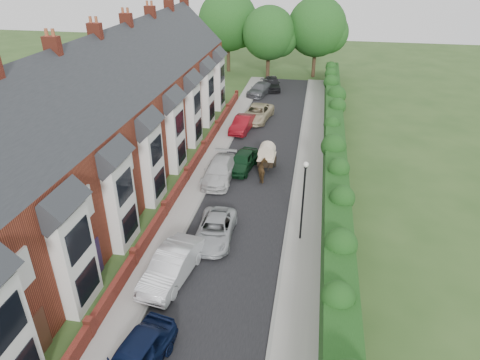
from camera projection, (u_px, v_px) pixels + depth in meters
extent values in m
plane|color=#2D4C1E|center=(231.00, 277.00, 22.61)|extent=(140.00, 140.00, 0.00)
cube|color=black|center=(253.00, 180.00, 32.22)|extent=(6.00, 58.00, 0.02)
cube|color=#999691|center=(308.00, 184.00, 31.55)|extent=(2.20, 58.00, 0.12)
cube|color=#999691|center=(204.00, 175.00, 32.80)|extent=(1.70, 58.00, 0.12)
cube|color=gray|center=(294.00, 182.00, 31.71)|extent=(0.18, 58.00, 0.13)
cube|color=gray|center=(214.00, 176.00, 32.67)|extent=(0.18, 58.00, 0.13)
cube|color=#143A12|center=(334.00, 171.00, 30.70)|extent=(1.50, 58.00, 2.50)
cube|color=brown|center=(111.00, 135.00, 31.47)|extent=(8.00, 40.00, 6.50)
cube|color=#26292D|center=(104.00, 92.00, 29.93)|extent=(8.00, 40.20, 8.00)
cube|color=silver|center=(5.00, 348.00, 15.41)|extent=(0.70, 2.40, 5.20)
cube|color=black|center=(6.00, 325.00, 14.78)|extent=(0.06, 1.80, 1.60)
cube|color=#3F2D2D|center=(41.00, 332.00, 18.01)|extent=(0.08, 0.90, 2.10)
cube|color=silver|center=(20.00, 272.00, 16.33)|extent=(0.12, 1.20, 1.60)
cube|color=silver|center=(76.00, 261.00, 19.74)|extent=(0.70, 2.40, 5.20)
cube|color=black|center=(88.00, 282.00, 20.25)|extent=(0.06, 1.80, 1.60)
cube|color=black|center=(79.00, 240.00, 19.11)|extent=(0.06, 1.80, 1.60)
cube|color=#26292D|center=(60.00, 205.00, 18.34)|extent=(1.70, 2.60, 1.70)
cube|color=#3F2D2D|center=(97.00, 258.00, 22.34)|extent=(0.08, 0.90, 2.10)
cube|color=silver|center=(85.00, 205.00, 20.67)|extent=(0.12, 1.20, 1.60)
cube|color=silver|center=(122.00, 205.00, 24.07)|extent=(0.70, 2.40, 5.20)
cube|color=black|center=(130.00, 223.00, 24.58)|extent=(0.06, 1.80, 1.60)
cube|color=black|center=(125.00, 187.00, 23.45)|extent=(0.06, 1.80, 1.60)
cube|color=#26292D|center=(111.00, 156.00, 22.68)|extent=(1.70, 2.60, 1.70)
cube|color=#3F2D2D|center=(134.00, 208.00, 26.68)|extent=(0.08, 0.90, 2.10)
cube|color=silver|center=(127.00, 161.00, 25.00)|extent=(0.12, 1.20, 1.60)
cube|color=silver|center=(153.00, 166.00, 28.41)|extent=(0.70, 2.40, 5.20)
cube|color=black|center=(160.00, 182.00, 28.92)|extent=(0.06, 1.80, 1.60)
cube|color=black|center=(157.00, 150.00, 27.78)|extent=(0.06, 1.80, 1.60)
cube|color=#26292D|center=(146.00, 123.00, 27.01)|extent=(1.70, 2.60, 1.70)
cube|color=#3F2D2D|center=(161.00, 172.00, 31.01)|extent=(0.08, 0.90, 2.10)
cube|color=silver|center=(157.00, 130.00, 29.33)|extent=(0.12, 1.20, 1.60)
cube|color=silver|center=(176.00, 138.00, 32.74)|extent=(0.70, 2.40, 5.20)
cube|color=black|center=(182.00, 152.00, 33.25)|extent=(0.06, 1.80, 1.60)
cube|color=black|center=(180.00, 123.00, 32.11)|extent=(0.06, 1.80, 1.60)
cube|color=#26292D|center=(171.00, 100.00, 31.34)|extent=(1.70, 2.60, 1.70)
cube|color=#3F2D2D|center=(182.00, 145.00, 35.34)|extent=(0.08, 0.90, 2.10)
cube|color=silver|center=(179.00, 107.00, 33.67)|extent=(0.12, 1.20, 1.60)
cube|color=silver|center=(194.00, 116.00, 37.07)|extent=(0.70, 2.40, 5.20)
cube|color=black|center=(199.00, 129.00, 37.58)|extent=(0.06, 1.80, 1.60)
cube|color=black|center=(197.00, 103.00, 36.45)|extent=(0.06, 1.80, 1.60)
cube|color=#26292D|center=(190.00, 81.00, 35.68)|extent=(1.70, 2.60, 1.70)
cube|color=#3F2D2D|center=(198.00, 124.00, 39.68)|extent=(0.08, 0.90, 2.10)
cube|color=silver|center=(196.00, 89.00, 38.00)|extent=(0.12, 1.20, 1.60)
cube|color=silver|center=(208.00, 98.00, 41.41)|extent=(0.70, 2.40, 5.20)
cube|color=black|center=(212.00, 111.00, 41.92)|extent=(0.06, 1.80, 1.60)
cube|color=black|center=(211.00, 86.00, 40.78)|extent=(0.06, 1.80, 1.60)
cube|color=#26292D|center=(205.00, 67.00, 40.01)|extent=(1.70, 2.60, 1.70)
cube|color=#3F2D2D|center=(211.00, 107.00, 44.01)|extent=(0.08, 0.90, 2.10)
cube|color=silver|center=(209.00, 75.00, 42.33)|extent=(0.12, 1.20, 1.60)
cube|color=silver|center=(219.00, 84.00, 45.74)|extent=(0.70, 2.40, 5.20)
cube|color=black|center=(223.00, 96.00, 46.25)|extent=(0.06, 1.80, 1.60)
cube|color=black|center=(222.00, 73.00, 45.11)|extent=(0.06, 1.80, 1.60)
cube|color=#26292D|center=(217.00, 56.00, 44.34)|extent=(1.70, 2.60, 1.70)
cube|color=#3F2D2D|center=(221.00, 93.00, 48.34)|extent=(0.08, 0.90, 2.10)
cube|color=silver|center=(220.00, 63.00, 46.67)|extent=(0.12, 1.20, 1.60)
cube|color=maroon|center=(53.00, 51.00, 23.80)|extent=(0.90, 0.50, 1.60)
cylinder|color=brown|center=(46.00, 33.00, 23.38)|extent=(0.20, 0.20, 0.50)
cylinder|color=brown|center=(53.00, 33.00, 23.32)|extent=(0.20, 0.20, 0.50)
cube|color=maroon|center=(96.00, 36.00, 28.13)|extent=(0.90, 0.50, 1.60)
cylinder|color=brown|center=(90.00, 20.00, 27.72)|extent=(0.20, 0.20, 0.50)
cylinder|color=brown|center=(96.00, 20.00, 27.65)|extent=(0.20, 0.20, 0.50)
cube|color=maroon|center=(127.00, 24.00, 32.47)|extent=(0.90, 0.50, 1.60)
cylinder|color=brown|center=(123.00, 11.00, 32.05)|extent=(0.20, 0.20, 0.50)
cylinder|color=brown|center=(128.00, 11.00, 31.99)|extent=(0.20, 0.20, 0.50)
cube|color=maroon|center=(150.00, 16.00, 36.80)|extent=(0.90, 0.50, 1.60)
cylinder|color=brown|center=(147.00, 4.00, 36.38)|extent=(0.20, 0.20, 0.50)
cylinder|color=brown|center=(152.00, 4.00, 36.32)|extent=(0.20, 0.20, 0.50)
cube|color=maroon|center=(169.00, 9.00, 41.13)|extent=(0.90, 0.50, 1.60)
cube|color=maroon|center=(184.00, 3.00, 45.47)|extent=(0.90, 0.50, 1.60)
cube|color=maroon|center=(115.00, 290.00, 21.07)|extent=(0.30, 4.70, 0.90)
cube|color=maroon|center=(151.00, 232.00, 25.41)|extent=(0.30, 4.70, 0.90)
cube|color=maroon|center=(177.00, 191.00, 29.74)|extent=(0.30, 4.70, 0.90)
cube|color=maroon|center=(196.00, 161.00, 34.07)|extent=(0.30, 4.70, 0.90)
cube|color=maroon|center=(211.00, 137.00, 38.41)|extent=(0.30, 4.70, 0.90)
cube|color=maroon|center=(223.00, 118.00, 42.74)|extent=(0.30, 4.70, 0.90)
cube|color=maroon|center=(232.00, 103.00, 47.07)|extent=(0.30, 4.70, 0.90)
cube|color=maroon|center=(90.00, 328.00, 18.86)|extent=(0.35, 0.35, 1.10)
cube|color=maroon|center=(134.00, 257.00, 23.19)|extent=(0.35, 0.35, 1.10)
cube|color=maroon|center=(165.00, 209.00, 27.53)|extent=(0.35, 0.35, 1.10)
cube|color=maroon|center=(187.00, 174.00, 31.86)|extent=(0.35, 0.35, 1.10)
cube|color=maroon|center=(204.00, 147.00, 36.19)|extent=(0.35, 0.35, 1.10)
cube|color=maroon|center=(217.00, 126.00, 40.53)|extent=(0.35, 0.35, 1.10)
cube|color=maroon|center=(228.00, 109.00, 44.86)|extent=(0.35, 0.35, 1.10)
cube|color=maroon|center=(237.00, 95.00, 49.19)|extent=(0.35, 0.35, 1.10)
cylinder|color=black|center=(303.00, 205.00, 24.40)|extent=(0.12, 0.12, 4.80)
cylinder|color=black|center=(306.00, 167.00, 23.24)|extent=(0.20, 0.20, 0.10)
sphere|color=silver|center=(306.00, 165.00, 23.17)|extent=(0.32, 0.32, 0.32)
cylinder|color=#332316|center=(268.00, 61.00, 56.62)|extent=(0.50, 0.50, 4.75)
sphere|color=#194717|center=(269.00, 33.00, 54.96)|extent=(6.80, 6.80, 6.80)
sphere|color=#194717|center=(279.00, 38.00, 55.32)|extent=(4.76, 4.76, 4.76)
cylinder|color=#332316|center=(314.00, 57.00, 57.29)|extent=(0.50, 0.50, 5.25)
sphere|color=#194717|center=(317.00, 27.00, 55.46)|extent=(7.60, 7.60, 7.60)
sphere|color=#194717|center=(328.00, 33.00, 55.82)|extent=(5.32, 5.32, 5.32)
cylinder|color=#332316|center=(228.00, 51.00, 59.99)|extent=(0.50, 0.50, 5.50)
sphere|color=#194717|center=(228.00, 21.00, 58.07)|extent=(8.00, 8.00, 8.00)
sphere|color=#194717|center=(240.00, 27.00, 58.44)|extent=(5.60, 5.60, 5.60)
imported|color=#0B1432|center=(135.00, 359.00, 17.17)|extent=(2.66, 4.78, 1.54)
imported|color=silver|center=(172.00, 266.00, 22.18)|extent=(2.44, 5.10, 1.61)
imported|color=#ACB0B4|center=(215.00, 230.00, 25.34)|extent=(2.30, 4.68, 1.28)
imported|color=silver|center=(219.00, 171.00, 31.92)|extent=(2.07, 5.09, 1.48)
imported|color=black|center=(243.00, 161.00, 33.44)|extent=(2.34, 4.44, 1.44)
imported|color=maroon|center=(243.00, 124.00, 40.59)|extent=(2.08, 4.49, 1.43)
imported|color=#C0B08B|center=(257.00, 113.00, 43.21)|extent=(3.20, 5.59, 1.47)
imported|color=#515358|center=(260.00, 89.00, 50.94)|extent=(3.06, 5.08, 1.38)
imported|color=black|center=(272.00, 83.00, 52.86)|extent=(2.63, 4.81, 1.55)
imported|color=#4A331B|center=(263.00, 171.00, 31.82)|extent=(1.21, 1.91, 1.49)
cube|color=black|center=(267.00, 159.00, 33.42)|extent=(1.18, 1.97, 0.49)
cylinder|color=beige|center=(267.00, 151.00, 33.10)|extent=(1.28, 1.23, 1.28)
cube|color=beige|center=(267.00, 156.00, 33.31)|extent=(1.30, 2.02, 0.04)
cylinder|color=black|center=(259.00, 160.00, 34.22)|extent=(0.08, 0.89, 0.89)
cylinder|color=black|center=(275.00, 161.00, 34.02)|extent=(0.08, 0.89, 0.89)
cylinder|color=black|center=(260.00, 164.00, 32.51)|extent=(0.06, 1.77, 0.06)
cylinder|color=black|center=(269.00, 165.00, 32.41)|extent=(0.06, 1.77, 0.06)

